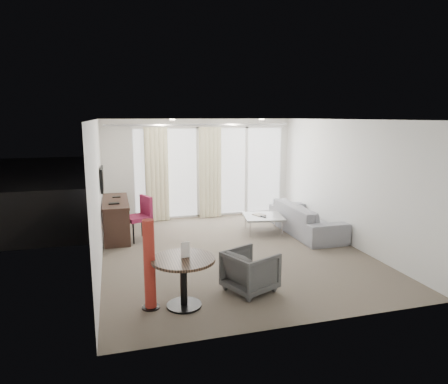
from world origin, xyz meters
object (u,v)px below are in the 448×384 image
object	(u,v)px
desk	(116,219)
rattan_chair_b	(257,187)
tub_armchair	(250,271)
coffee_table	(263,224)
round_table	(184,282)
sofa	(306,218)
desk_chair	(137,218)
red_lamp	(149,265)
rattan_chair_a	(217,191)

from	to	relation	value
desk	rattan_chair_b	xyz separation A→B (m)	(4.46, 2.98, 0.00)
tub_armchair	coffee_table	xyz separation A→B (m)	(1.35, 2.91, -0.12)
coffee_table	rattan_chair_b	bearing A→B (deg)	71.87
round_table	coffee_table	xyz separation A→B (m)	(2.43, 3.15, -0.16)
round_table	tub_armchair	xyz separation A→B (m)	(1.08, 0.24, -0.04)
tub_armchair	sofa	distance (m)	3.48
round_table	rattan_chair_b	size ratio (longest dim) A/B	1.08
desk	tub_armchair	world-z (taller)	desk
desk_chair	red_lamp	distance (m)	3.27
coffee_table	rattan_chair_a	world-z (taller)	rattan_chair_a
desk	round_table	xyz separation A→B (m)	(0.86, -3.74, -0.05)
red_lamp	tub_armchair	distance (m)	1.58
round_table	tub_armchair	distance (m)	1.10
desk_chair	rattan_chair_b	xyz separation A→B (m)	(4.01, 3.38, -0.07)
round_table	rattan_chair_b	world-z (taller)	rattan_chair_b
desk_chair	tub_armchair	xyz separation A→B (m)	(1.50, -3.11, -0.16)
rattan_chair_b	tub_armchair	bearing A→B (deg)	-115.68
desk_chair	tub_armchair	size ratio (longest dim) A/B	1.37
rattan_chair_a	tub_armchair	bearing A→B (deg)	-89.08
desk_chair	round_table	bearing A→B (deg)	-105.11
desk	desk_chair	bearing A→B (deg)	-41.66
red_lamp	rattan_chair_b	xyz separation A→B (m)	(4.05, 6.65, -0.23)
desk_chair	red_lamp	world-z (taller)	red_lamp
tub_armchair	rattan_chair_b	size ratio (longest dim) A/B	0.85
desk	rattan_chair_a	xyz separation A→B (m)	(2.98, 2.53, 0.02)
round_table	desk	bearing A→B (deg)	102.99
desk_chair	coffee_table	distance (m)	2.87
round_table	tub_armchair	size ratio (longest dim) A/B	1.27
desk	rattan_chair_b	size ratio (longest dim) A/B	2.12
red_lamp	round_table	bearing A→B (deg)	-9.64
coffee_table	rattan_chair_a	distance (m)	3.14
round_table	rattan_chair_b	bearing A→B (deg)	61.88
red_lamp	rattan_chair_a	world-z (taller)	red_lamp
round_table	rattan_chair_a	distance (m)	6.62
red_lamp	coffee_table	xyz separation A→B (m)	(2.88, 3.08, -0.44)
tub_armchair	rattan_chair_a	xyz separation A→B (m)	(1.04, 6.03, 0.11)
round_table	rattan_chair_b	xyz separation A→B (m)	(3.59, 6.73, 0.06)
rattan_chair_a	rattan_chair_b	xyz separation A→B (m)	(1.48, 0.46, -0.02)
red_lamp	desk	bearing A→B (deg)	96.28
tub_armchair	round_table	bearing A→B (deg)	78.51
coffee_table	sofa	bearing A→B (deg)	-17.30
red_lamp	sofa	bearing A→B (deg)	36.02
coffee_table	sofa	distance (m)	1.00
desk	desk_chair	size ratio (longest dim) A/B	1.83
desk_chair	tub_armchair	distance (m)	3.45
round_table	rattan_chair_a	bearing A→B (deg)	71.33
sofa	rattan_chair_a	size ratio (longest dim) A/B	2.68
desk_chair	rattan_chair_b	bearing A→B (deg)	17.81
rattan_chair_b	red_lamp	bearing A→B (deg)	-125.85
coffee_table	rattan_chair_b	distance (m)	3.76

